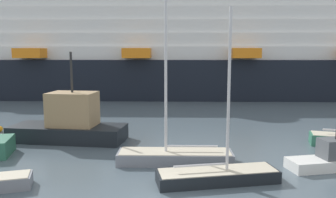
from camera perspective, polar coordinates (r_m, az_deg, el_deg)
name	(u,v)px	position (r m, az deg, el deg)	size (l,w,h in m)	color
sailboat_0	(175,154)	(20.99, 1.18, -9.42)	(7.13, 2.04, 11.34)	gray
sailboat_1	(218,174)	(18.25, 8.47, -12.51)	(6.64, 3.07, 9.09)	black
fishing_boat_1	(70,123)	(27.02, -16.35, -4.02)	(9.04, 3.99, 6.86)	black
fishing_boat_2	(332,158)	(22.25, 26.20, -9.08)	(5.39, 2.73, 3.58)	white
channel_buoy_0	(0,129)	(32.46, -26.76, -4.56)	(0.50, 0.50, 1.21)	orange
cruise_ship	(234,54)	(54.34, 11.24, 7.57)	(105.40, 17.96, 20.50)	black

